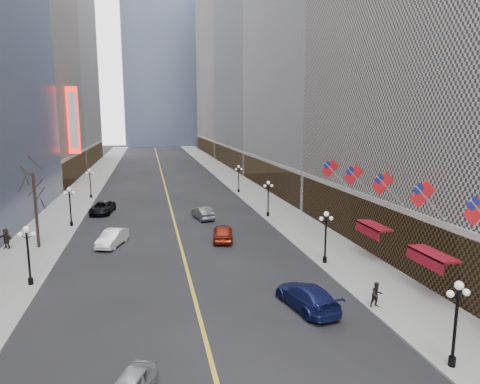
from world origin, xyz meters
name	(u,v)px	position (x,y,z in m)	size (l,w,h in m)	color
sidewalk_east	(246,188)	(14.00, 70.00, 0.07)	(6.00, 230.00, 0.15)	gray
sidewalk_west	(80,194)	(-14.00, 70.00, 0.07)	(6.00, 230.00, 0.15)	gray
lane_line	(164,183)	(0.00, 80.00, 0.01)	(0.25, 200.00, 0.02)	gold
bldg_east_c	(275,71)	(29.88, 106.00, 24.18)	(26.60, 40.60, 48.80)	#959698
bldg_east_d	(240,63)	(29.90, 149.00, 31.17)	(26.60, 46.60, 62.80)	#B0A392
bldg_west_d	(36,24)	(-29.92, 121.00, 36.17)	(26.60, 38.60, 72.80)	beige
streetlamp_east_0	(456,315)	(11.80, 14.00, 2.90)	(1.26, 0.44, 4.52)	black
streetlamp_east_1	(326,232)	(11.80, 30.00, 2.90)	(1.26, 0.44, 4.52)	black
streetlamp_east_2	(268,195)	(11.80, 48.00, 2.90)	(1.26, 0.44, 4.52)	black
streetlamp_east_3	(239,176)	(11.80, 66.00, 2.90)	(1.26, 0.44, 4.52)	black
streetlamp_west_1	(28,249)	(-11.80, 30.00, 2.90)	(1.26, 0.44, 4.52)	black
streetlamp_west_2	(70,203)	(-11.80, 48.00, 2.90)	(1.26, 0.44, 4.52)	black
streetlamp_west_3	(90,180)	(-11.80, 66.00, 2.90)	(1.26, 0.44, 4.52)	black
flag_1	(480,212)	(15.31, 17.00, 7.29)	(2.87, 0.12, 2.87)	#B2B2B7
flag_2	(425,196)	(15.31, 22.00, 7.29)	(2.87, 0.12, 2.87)	#B2B2B7
flag_3	(385,185)	(15.31, 27.00, 7.29)	(2.87, 0.12, 2.87)	#B2B2B7
flag_4	(355,177)	(15.31, 32.00, 7.29)	(2.87, 0.12, 2.87)	#B2B2B7
flag_5	(332,170)	(15.31, 37.00, 7.29)	(2.87, 0.12, 2.87)	#B2B2B7
awning_b	(430,255)	(16.11, 22.00, 3.08)	(1.40, 4.00, 0.93)	maroon
awning_c	(372,227)	(16.11, 30.00, 3.08)	(1.40, 4.00, 0.93)	maroon
theatre_marquee	(73,120)	(-15.88, 80.00, 12.00)	(2.00, 0.55, 12.00)	red
tree_west_far	(34,185)	(-13.50, 40.00, 6.24)	(3.60, 3.60, 7.92)	#2D231C
car_nb_mid	(112,238)	(-6.59, 39.48, 0.79)	(1.67, 4.80, 1.58)	silver
car_nb_far	(102,208)	(-9.00, 54.69, 0.77)	(2.56, 5.56, 1.55)	black
car_sb_near	(307,296)	(7.15, 22.15, 0.82)	(2.31, 5.67, 1.65)	navy
car_sb_mid	(223,232)	(4.41, 38.96, 0.85)	(2.01, 4.99, 1.70)	maroon
car_sb_far	(203,213)	(3.59, 48.83, 0.78)	(1.65, 4.73, 1.56)	#545A5D
ped_east_walk	(377,295)	(11.60, 21.05, 1.00)	(0.83, 0.45, 1.70)	black
ped_west_far	(6,238)	(-16.40, 40.19, 1.13)	(1.81, 0.52, 1.95)	black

